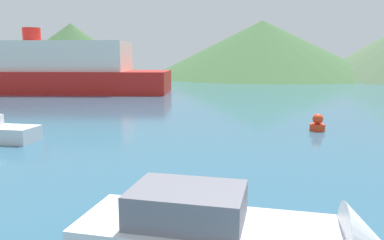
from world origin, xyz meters
name	(u,v)px	position (x,y,z in m)	size (l,w,h in m)	color
motorboat_near	(239,237)	(-0.35, 3.88, 0.42)	(6.76, 4.07, 2.06)	silver
ferry_distant	(34,70)	(-16.35, 43.67, 2.63)	(33.08, 12.69, 7.59)	red
buoy_marker	(318,124)	(7.14, 16.79, 0.40)	(0.85, 0.85, 0.97)	red
hill_central	(72,51)	(-18.28, 74.79, 5.45)	(29.83, 29.83, 10.90)	#3D6038
hill_east	(262,49)	(21.48, 77.69, 6.06)	(49.27, 49.27, 12.11)	#3D6038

